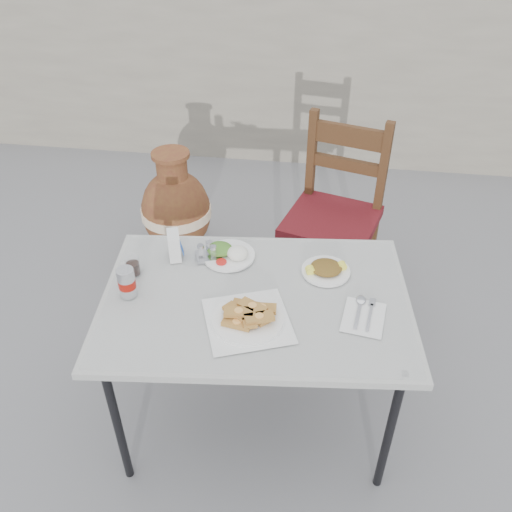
# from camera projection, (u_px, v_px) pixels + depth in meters

# --- Properties ---
(ground) EXTENTS (80.00, 80.00, 0.00)m
(ground) POSITION_uv_depth(u_px,v_px,m) (267.00, 420.00, 2.32)
(ground) COLOR #5F5F61
(ground) RESTS_ON ground
(cafe_table) EXTENTS (1.18, 0.86, 0.67)m
(cafe_table) POSITION_uv_depth(u_px,v_px,m) (255.00, 307.00, 1.97)
(cafe_table) COLOR black
(cafe_table) RESTS_ON ground
(pide_plate) EXTENTS (0.36, 0.36, 0.06)m
(pide_plate) POSITION_uv_depth(u_px,v_px,m) (248.00, 315.00, 1.83)
(pide_plate) COLOR silver
(pide_plate) RESTS_ON cafe_table
(salad_rice_plate) EXTENTS (0.21, 0.21, 0.05)m
(salad_rice_plate) POSITION_uv_depth(u_px,v_px,m) (228.00, 253.00, 2.12)
(salad_rice_plate) COLOR white
(salad_rice_plate) RESTS_ON cafe_table
(salad_chopped_plate) EXTENTS (0.19, 0.19, 0.04)m
(salad_chopped_plate) POSITION_uv_depth(u_px,v_px,m) (326.00, 269.00, 2.05)
(salad_chopped_plate) COLOR white
(salad_chopped_plate) RESTS_ON cafe_table
(soda_can) EXTENTS (0.06, 0.06, 0.11)m
(soda_can) POSITION_uv_depth(u_px,v_px,m) (127.00, 282.00, 1.92)
(soda_can) COLOR silver
(soda_can) RESTS_ON cafe_table
(cola_glass) EXTENTS (0.06, 0.06, 0.08)m
(cola_glass) POSITION_uv_depth(u_px,v_px,m) (133.00, 266.00, 2.03)
(cola_glass) COLOR white
(cola_glass) RESTS_ON cafe_table
(napkin_holder) EXTENTS (0.08, 0.10, 0.11)m
(napkin_holder) POSITION_uv_depth(u_px,v_px,m) (174.00, 245.00, 2.10)
(napkin_holder) COLOR silver
(napkin_holder) RESTS_ON cafe_table
(condiment_caddy) EXTENTS (0.12, 0.11, 0.07)m
(condiment_caddy) POSITION_uv_depth(u_px,v_px,m) (208.00, 253.00, 2.12)
(condiment_caddy) COLOR silver
(condiment_caddy) RESTS_ON cafe_table
(cutlery_napkin) EXTENTS (0.16, 0.20, 0.01)m
(cutlery_napkin) POSITION_uv_depth(u_px,v_px,m) (363.00, 314.00, 1.87)
(cutlery_napkin) COLOR silver
(cutlery_napkin) RESTS_ON cafe_table
(chair) EXTENTS (0.53, 0.53, 0.96)m
(chair) POSITION_uv_depth(u_px,v_px,m) (334.00, 215.00, 2.70)
(chair) COLOR #39240F
(chair) RESTS_ON ground
(terracotta_urn) EXTENTS (0.39, 0.39, 0.69)m
(terracotta_urn) POSITION_uv_depth(u_px,v_px,m) (176.00, 212.00, 3.05)
(terracotta_urn) COLOR brown
(terracotta_urn) RESTS_ON ground
(back_wall) EXTENTS (6.00, 0.25, 1.20)m
(back_wall) POSITION_uv_depth(u_px,v_px,m) (311.00, 81.00, 3.93)
(back_wall) COLOR gray
(back_wall) RESTS_ON ground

